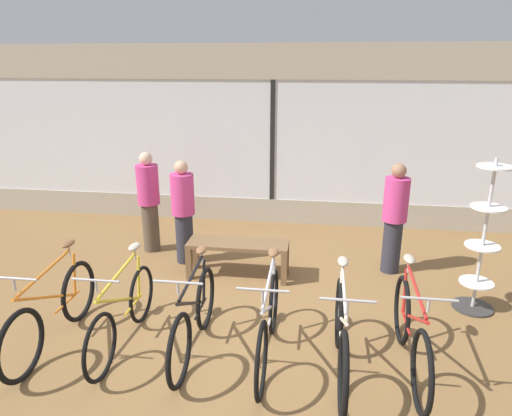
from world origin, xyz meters
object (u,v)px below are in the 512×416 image
customer_by_window (183,210)px  customer_mid_floor (149,200)px  bicycle_right (341,336)px  customer_near_rack (394,217)px  display_bench (238,249)px  bicycle_far_left (53,312)px  bicycle_left (123,313)px  bicycle_center_left (194,318)px  bicycle_center_right (268,323)px  accessory_rack (482,251)px  bicycle_far_right (411,333)px

customer_by_window → customer_mid_floor: bearing=151.8°
bicycle_right → customer_near_rack: bearing=71.6°
bicycle_right → display_bench: 2.35m
bicycle_far_left → bicycle_left: bearing=7.7°
bicycle_far_left → customer_near_rack: customer_near_rack is taller
customer_by_window → bicycle_center_left: bearing=-71.1°
bicycle_far_left → customer_near_rack: (3.79, 2.35, 0.44)m
bicycle_far_left → bicycle_center_right: bicycle_center_right is taller
bicycle_far_left → bicycle_right: bicycle_right is taller
accessory_rack → bicycle_center_right: bearing=-150.9°
customer_mid_floor → bicycle_far_left: bearing=-92.2°
bicycle_far_left → bicycle_left: bicycle_far_left is taller
bicycle_far_left → customer_by_window: 2.42m
display_bench → customer_near_rack: bearing=12.3°
customer_mid_floor → display_bench: bearing=-25.6°
bicycle_left → bicycle_far_right: (2.92, -0.01, 0.02)m
bicycle_center_right → accessory_rack: accessory_rack is taller
customer_by_window → customer_mid_floor: 0.75m
bicycle_right → accessory_rack: 2.25m
bicycle_far_left → customer_mid_floor: 2.65m
bicycle_center_left → bicycle_right: (1.49, -0.14, 0.01)m
bicycle_left → bicycle_center_left: (0.77, -0.01, 0.01)m
bicycle_far_right → customer_by_window: customer_by_window is taller
customer_mid_floor → bicycle_center_right: bearing=-49.4°
bicycle_far_left → bicycle_center_left: bicycle_far_left is taller
bicycle_far_right → customer_by_window: size_ratio=1.14×
bicycle_right → customer_mid_floor: size_ratio=1.09×
accessory_rack → customer_near_rack: bearing=133.0°
bicycle_left → display_bench: (0.91, 1.78, 0.04)m
bicycle_center_right → bicycle_far_right: bicycle_far_right is taller
bicycle_center_right → customer_by_window: size_ratio=1.14×
bicycle_left → bicycle_far_right: bicycle_far_right is taller
bicycle_far_left → accessory_rack: bearing=16.8°
bicycle_left → customer_by_window: customer_by_window is taller
bicycle_center_right → customer_near_rack: customer_near_rack is taller
bicycle_far_left → accessory_rack: 4.88m
customer_near_rack → customer_by_window: bearing=-178.4°
bicycle_far_left → customer_mid_floor: bearing=87.8°
bicycle_right → customer_mid_floor: (-2.89, 2.66, 0.43)m
display_bench → customer_near_rack: 2.23m
bicycle_center_left → display_bench: (0.14, 1.79, 0.03)m
bicycle_center_left → bicycle_far_right: size_ratio=0.95×
customer_by_window → customer_mid_floor: (-0.66, 0.35, 0.02)m
accessory_rack → display_bench: size_ratio=1.35×
bicycle_left → customer_mid_floor: 2.63m
bicycle_center_right → customer_near_rack: (1.51, 2.26, 0.43)m
display_bench → customer_mid_floor: bearing=154.4°
bicycle_far_left → bicycle_left: 0.74m
bicycle_left → accessory_rack: size_ratio=0.90×
bicycle_left → bicycle_center_left: bearing=-0.7°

